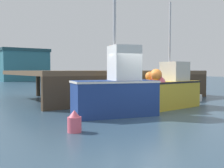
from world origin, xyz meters
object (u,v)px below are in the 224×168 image
at_px(fishing_boat_near_left, 116,90).
at_px(fishing_boat_near_right, 169,89).
at_px(rowboat, 189,99).
at_px(mooring_buoy_foreground, 74,122).
at_px(dockworker, 111,58).

distance_m(fishing_boat_near_left, fishing_boat_near_right, 3.46).
bearing_deg(fishing_boat_near_right, fishing_boat_near_left, -174.27).
distance_m(rowboat, mooring_buoy_foreground, 9.39).
bearing_deg(rowboat, fishing_boat_near_left, -167.48).
bearing_deg(mooring_buoy_foreground, dockworker, 49.42).
xyz_separation_m(rowboat, dockworker, (-2.29, 4.68, 2.48)).
distance_m(fishing_boat_near_right, dockworker, 5.98).
bearing_deg(fishing_boat_near_left, rowboat, 12.52).
xyz_separation_m(rowboat, mooring_buoy_foreground, (-8.88, -3.02, 0.11)).
relative_size(fishing_boat_near_left, fishing_boat_near_right, 1.13).
xyz_separation_m(fishing_boat_near_right, rowboat, (2.72, 1.02, -0.72)).
relative_size(fishing_boat_near_right, rowboat, 2.60).
relative_size(fishing_boat_near_left, dockworker, 3.40).
height_order(rowboat, mooring_buoy_foreground, mooring_buoy_foreground).
bearing_deg(fishing_boat_near_left, dockworker, 57.38).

